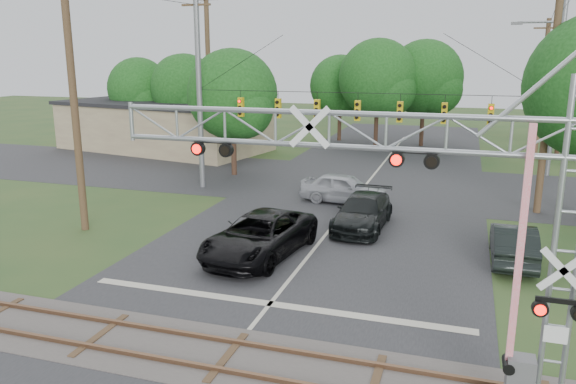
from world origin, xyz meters
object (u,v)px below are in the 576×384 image
(pickup_black, at_px, (260,236))
(streetlight, at_px, (546,93))
(commercial_building, at_px, (164,125))
(crossing_gantry, at_px, (412,209))
(sedan_silver, at_px, (344,188))
(traffic_signal_span, at_px, (374,99))
(car_dark, at_px, (363,212))

(pickup_black, relative_size, streetlight, 0.61)
(pickup_black, relative_size, commercial_building, 0.33)
(crossing_gantry, distance_m, sedan_silver, 18.48)
(crossing_gantry, xyz_separation_m, commercial_building, (-23.57, 30.32, -2.62))
(commercial_building, bearing_deg, pickup_black, -41.70)
(commercial_building, bearing_deg, traffic_signal_span, -20.17)
(car_dark, height_order, streetlight, streetlight)
(sedan_silver, bearing_deg, commercial_building, 61.28)
(crossing_gantry, bearing_deg, sedan_silver, 106.47)
(crossing_gantry, relative_size, sedan_silver, 2.24)
(traffic_signal_span, relative_size, streetlight, 1.92)
(pickup_black, distance_m, commercial_building, 28.03)
(crossing_gantry, bearing_deg, streetlight, 78.02)
(pickup_black, bearing_deg, sedan_silver, 88.79)
(pickup_black, relative_size, sedan_silver, 1.29)
(crossing_gantry, relative_size, pickup_black, 1.73)
(car_dark, xyz_separation_m, streetlight, (8.89, 13.23, 4.85))
(traffic_signal_span, bearing_deg, car_dark, -84.61)
(commercial_building, bearing_deg, car_dark, -29.45)
(car_dark, bearing_deg, commercial_building, 141.46)
(traffic_signal_span, xyz_separation_m, streetlight, (9.39, 7.91, 0.04))
(sedan_silver, bearing_deg, pickup_black, 177.37)
(crossing_gantry, xyz_separation_m, car_dark, (-3.31, 13.04, -3.88))
(car_dark, bearing_deg, pickup_black, -121.43)
(crossing_gantry, distance_m, car_dark, 14.01)
(pickup_black, distance_m, car_dark, 5.99)
(crossing_gantry, height_order, sedan_silver, crossing_gantry)
(sedan_silver, relative_size, streetlight, 0.47)
(streetlight, bearing_deg, traffic_signal_span, -139.89)
(car_dark, relative_size, commercial_building, 0.29)
(sedan_silver, xyz_separation_m, streetlight, (10.70, 8.94, 4.82))
(traffic_signal_span, height_order, pickup_black, traffic_signal_span)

